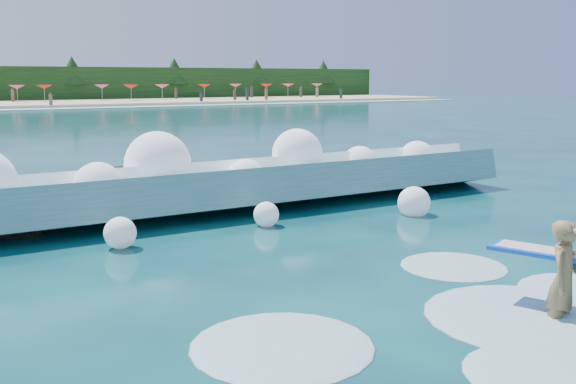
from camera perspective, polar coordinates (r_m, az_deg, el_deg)
name	(u,v)px	position (r m, az deg, el deg)	size (l,w,h in m)	color
ground	(273,293)	(10.41, -1.36, -8.94)	(200.00, 200.00, 0.00)	#072A39
breaking_wave	(207,189)	(16.74, -7.20, 0.23)	(18.30, 2.84, 1.58)	teal
surfer_with_board	(566,275)	(9.97, 23.49, -6.80)	(1.38, 2.91, 1.74)	olive
wave_spray	(184,172)	(16.41, -9.20, 1.73)	(14.93, 5.03, 2.17)	white
surf_foam	(498,315)	(9.96, 18.16, -10.36)	(8.81, 5.61, 0.15)	silver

